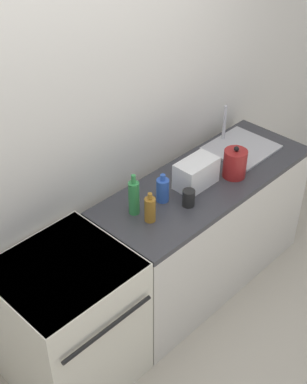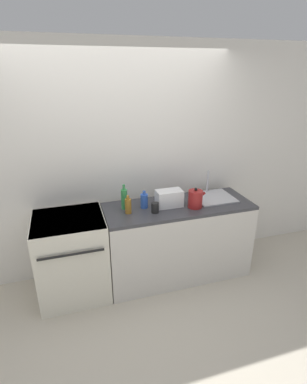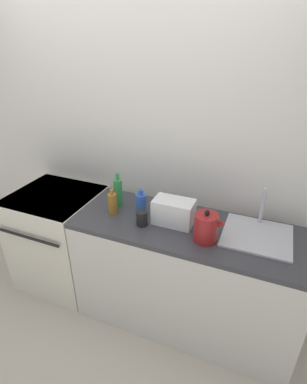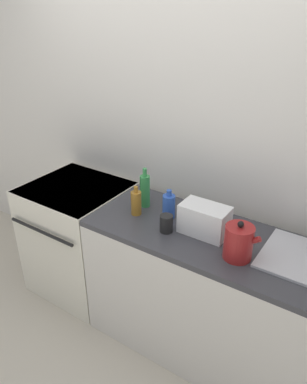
% 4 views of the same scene
% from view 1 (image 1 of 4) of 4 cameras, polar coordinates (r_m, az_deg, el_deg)
% --- Properties ---
extents(ground_plane, '(12.00, 12.00, 0.00)m').
position_cam_1_polar(ground_plane, '(3.70, 2.71, -15.89)').
color(ground_plane, beige).
extents(wall_back, '(8.00, 0.05, 2.60)m').
position_cam_1_polar(wall_back, '(3.23, -6.20, 5.89)').
color(wall_back, silver).
rests_on(wall_back, ground_plane).
extents(stove, '(0.71, 0.70, 0.91)m').
position_cam_1_polar(stove, '(3.25, -8.91, -13.49)').
color(stove, silver).
rests_on(stove, ground_plane).
extents(counter_block, '(1.64, 0.62, 0.91)m').
position_cam_1_polar(counter_block, '(3.83, 5.33, -4.09)').
color(counter_block, silver).
rests_on(counter_block, ground_plane).
extents(kettle, '(0.19, 0.15, 0.23)m').
position_cam_1_polar(kettle, '(3.54, 8.69, 3.05)').
color(kettle, maroon).
rests_on(kettle, counter_block).
extents(toaster, '(0.28, 0.16, 0.18)m').
position_cam_1_polar(toaster, '(3.43, 4.57, 2.02)').
color(toaster, white).
rests_on(toaster, counter_block).
extents(sink_tray, '(0.44, 0.42, 0.28)m').
position_cam_1_polar(sink_tray, '(3.89, 9.26, 4.83)').
color(sink_tray, '#B7B7BC').
rests_on(sink_tray, counter_block).
extents(bottle_blue, '(0.08, 0.08, 0.19)m').
position_cam_1_polar(bottle_blue, '(3.29, 0.98, 0.25)').
color(bottle_blue, '#2D56B7').
rests_on(bottle_blue, counter_block).
extents(bottle_green, '(0.07, 0.07, 0.27)m').
position_cam_1_polar(bottle_green, '(3.17, -2.10, -0.57)').
color(bottle_green, '#338C47').
rests_on(bottle_green, counter_block).
extents(bottle_amber, '(0.07, 0.07, 0.20)m').
position_cam_1_polar(bottle_amber, '(3.13, -0.37, -1.84)').
color(bottle_amber, '#9E6B23').
rests_on(bottle_amber, counter_block).
extents(cup_black, '(0.08, 0.08, 0.11)m').
position_cam_1_polar(cup_black, '(3.27, 3.76, -0.64)').
color(cup_black, black).
rests_on(cup_black, counter_block).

